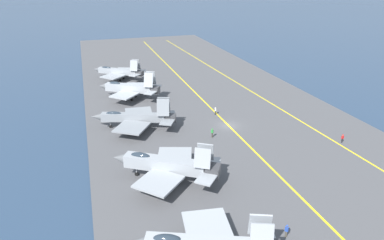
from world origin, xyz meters
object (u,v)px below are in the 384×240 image
Objects in this scene: crew_red_vest at (342,138)px; parked_jet_fifth at (119,71)px; crew_white_vest at (215,111)px; crew_green_vest at (212,132)px; parked_jet_second at (166,165)px; crew_blue_vest at (287,230)px; parked_jet_fourth at (130,88)px; parked_jet_third at (136,117)px.

parked_jet_fifth is at bearing 32.94° from crew_red_vest.
crew_green_vest is at bearing 156.03° from crew_white_vest.
parked_jet_second is 27.10m from crew_white_vest.
parked_jet_fifth is 44.84m from crew_green_vest.
crew_green_vest reaches higher than crew_blue_vest.
parked_jet_fourth is at bearing -177.65° from parked_jet_fifth.
crew_blue_vest is at bearing -170.99° from parked_jet_fifth.
parked_jet_second is 9.19× the size of crew_blue_vest.
parked_jet_second is at bearing 33.53° from crew_blue_vest.
parked_jet_fourth reaches higher than parked_jet_third.
parked_jet_second is 9.57× the size of crew_red_vest.
crew_green_vest is (-26.01, -11.49, -1.77)m from parked_jet_fourth.
parked_jet_fifth reaches higher than crew_red_vest.
parked_jet_fifth reaches higher than crew_white_vest.
crew_blue_vest is 27.19m from crew_green_vest.
parked_jet_fifth reaches higher than crew_green_vest.
parked_jet_second is at bearing -175.97° from parked_jet_third.
parked_jet_fourth reaches higher than parked_jet_second.
parked_jet_third is 9.14× the size of crew_green_vest.
parked_jet_fifth is 8.20× the size of crew_green_vest.
parked_jet_third reaches higher than crew_green_vest.
parked_jet_third is 34.81m from parked_jet_fifth.
crew_white_vest is at bearing -8.54° from crew_blue_vest.
parked_jet_second is 8.68× the size of crew_green_vest.
parked_jet_third reaches higher than parked_jet_fifth.
crew_white_vest is at bearing -134.33° from parked_jet_fourth.
parked_jet_fourth is at bearing 0.09° from parked_jet_second.
parked_jet_second reaches higher than crew_red_vest.
crew_green_vest is at bearing -44.90° from parked_jet_second.
parked_jet_fifth is (54.61, 0.76, -0.13)m from parked_jet_second.
parked_jet_third reaches higher than crew_red_vest.
parked_jet_third is at bearing 4.03° from parked_jet_second.
parked_jet_fifth is 9.04× the size of crew_red_vest.
parked_jet_third is 10.08× the size of crew_red_vest.
parked_jet_fifth is 8.68× the size of crew_blue_vest.
parked_jet_fourth is (37.49, 0.06, 0.13)m from parked_jet_second.
crew_white_vest is 37.89m from crew_blue_vest.
parked_jet_third is at bearing 178.95° from parked_jet_fifth.
crew_blue_vest is at bearing -161.62° from parked_jet_third.
crew_white_vest is 1.00× the size of crew_blue_vest.
parked_jet_fourth reaches higher than crew_green_vest.
crew_green_vest is (11.48, -11.44, -1.63)m from parked_jet_second.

